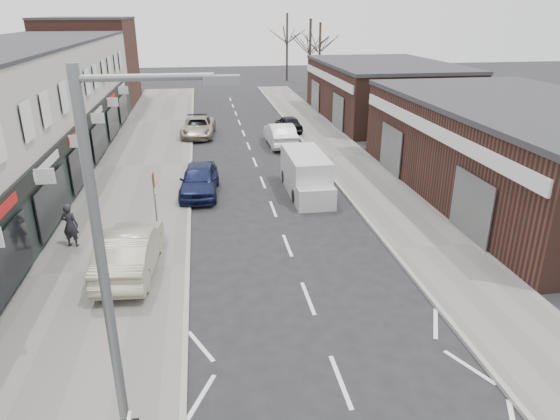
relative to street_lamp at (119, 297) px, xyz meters
name	(u,v)px	position (x,y,z in m)	size (l,w,h in m)	color
pavement_left	(143,166)	(-2.22, 22.80, -4.56)	(5.50, 64.00, 0.12)	slate
pavement_right	(344,157)	(10.28, 22.80, -4.56)	(3.50, 64.00, 0.12)	slate
brick_block_far	(91,63)	(-8.97, 45.80, -0.62)	(8.00, 10.00, 8.00)	#4B2820
right_unit_near	(523,152)	(17.03, 14.80, -2.37)	(10.00, 18.00, 4.50)	#3C211B
right_unit_far	(383,92)	(17.03, 34.80, -2.37)	(10.00, 16.00, 4.50)	#3C211B
tree_far_a	(309,94)	(13.53, 48.80, -4.62)	(3.60, 3.60, 8.00)	#382D26
tree_far_b	(319,86)	(16.03, 54.80, -4.62)	(3.60, 3.60, 7.50)	#382D26
tree_far_c	(287,81)	(13.03, 60.80, -4.62)	(3.60, 3.60, 8.50)	#382D26
street_lamp	(119,297)	(0.00, 0.00, 0.00)	(2.23, 0.22, 8.00)	slate
warning_sign	(154,184)	(-0.63, 12.80, -2.42)	(0.12, 0.80, 2.70)	slate
white_van	(306,175)	(6.53, 16.84, -3.66)	(1.87, 5.24, 2.04)	silver
sedan_on_pavement	(130,250)	(-1.33, 9.36, -3.68)	(1.73, 4.95, 1.63)	#A79F85
pedestrian	(70,225)	(-3.87, 11.85, -3.62)	(0.64, 0.42, 1.76)	black
parked_car_left_a	(199,180)	(1.13, 17.41, -3.84)	(1.84, 4.57, 1.56)	#151C41
parked_car_left_b	(198,127)	(1.13, 30.40, -3.97)	(1.81, 4.45, 1.29)	black
parked_car_left_c	(198,127)	(1.13, 30.27, -3.93)	(2.30, 4.99, 1.39)	#9F927F
parked_car_right_a	(280,134)	(6.73, 26.62, -3.83)	(1.66, 4.77, 1.57)	silver
parked_car_right_b	(289,124)	(8.03, 30.68, -3.98)	(1.51, 3.76, 1.28)	black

